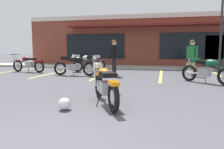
{
  "coord_description": "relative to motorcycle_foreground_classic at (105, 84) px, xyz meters",
  "views": [
    {
      "loc": [
        1.49,
        -2.51,
        1.28
      ],
      "look_at": [
        0.08,
        3.55,
        0.55
      ],
      "focal_mm": 35.8,
      "sensor_mm": 36.0,
      "label": 1
    }
  ],
  "objects": [
    {
      "name": "parking_lot_lamp_post",
      "position": [
        4.27,
        8.26,
        2.99
      ],
      "size": [
        0.24,
        0.76,
        5.4
      ],
      "color": "#2D2D33",
      "rests_on": "ground_plane"
    },
    {
      "name": "motorcycle_blue_standard",
      "position": [
        -2.88,
        7.02,
        0.07
      ],
      "size": [
        1.64,
        1.67,
        0.98
      ],
      "color": "black",
      "rests_on": "ground_plane"
    },
    {
      "name": "brick_storefront_building",
      "position": [
        -0.18,
        13.36,
        1.33
      ],
      "size": [
        16.59,
        6.86,
        3.58
      ],
      "color": "brown",
      "rests_on": "ground_plane"
    },
    {
      "name": "painted_stall_lines",
      "position": [
        -0.19,
        5.86,
        -0.46
      ],
      "size": [
        13.82,
        4.8,
        0.01
      ],
      "color": "#DBCC4C",
      "rests_on": "ground_plane"
    },
    {
      "name": "sidewalk_kerb",
      "position": [
        -0.19,
        9.46,
        -0.39
      ],
      "size": [
        22.0,
        1.8,
        0.14
      ],
      "primitive_type": "cube",
      "color": "#A8A59E",
      "rests_on": "ground_plane"
    },
    {
      "name": "helmet_on_pavement",
      "position": [
        -0.68,
        -0.69,
        -0.33
      ],
      "size": [
        0.26,
        0.26,
        0.26
      ],
      "color": "silver",
      "rests_on": "ground_plane"
    },
    {
      "name": "motorcycle_orange_scrambler",
      "position": [
        2.64,
        7.71,
        0.07
      ],
      "size": [
        0.66,
        2.11,
        0.98
      ],
      "color": "black",
      "rests_on": "ground_plane"
    },
    {
      "name": "motorcycle_silver_naked",
      "position": [
        -5.87,
        5.82,
        0.0
      ],
      "size": [
        2.1,
        0.71,
        0.98
      ],
      "color": "black",
      "rests_on": "ground_plane"
    },
    {
      "name": "motorcycle_black_cruiser",
      "position": [
        -2.69,
        4.96,
        0.07
      ],
      "size": [
        2.11,
        0.66,
        0.98
      ],
      "color": "black",
      "rests_on": "ground_plane"
    },
    {
      "name": "motorcycle_foreground_classic",
      "position": [
        0.0,
        0.0,
        0.0
      ],
      "size": [
        1.25,
        1.92,
        0.98
      ],
      "color": "black",
      "rests_on": "ground_plane"
    },
    {
      "name": "ground_plane",
      "position": [
        -0.19,
        1.45,
        -0.46
      ],
      "size": [
        80.0,
        80.0,
        0.0
      ],
      "primitive_type": "plane",
      "color": "#47474C"
    },
    {
      "name": "motorcycle_green_cafe_racer",
      "position": [
        2.93,
        3.76,
        0.07
      ],
      "size": [
        1.76,
        1.53,
        0.98
      ],
      "color": "black",
      "rests_on": "ground_plane"
    },
    {
      "name": "person_in_shorts_foreground",
      "position": [
        -0.95,
        5.24,
        0.49
      ],
      "size": [
        0.28,
        0.6,
        1.68
      ],
      "color": "black",
      "rests_on": "ground_plane"
    },
    {
      "name": "person_in_black_shirt",
      "position": [
        2.57,
        6.09,
        0.49
      ],
      "size": [
        0.5,
        0.49,
        1.68
      ],
      "color": "black",
      "rests_on": "ground_plane"
    }
  ]
}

